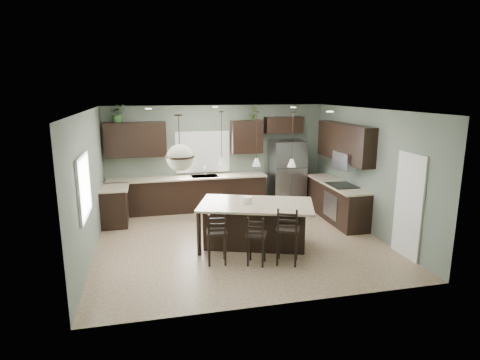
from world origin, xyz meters
name	(u,v)px	position (x,y,z in m)	size (l,w,h in m)	color
ground	(240,240)	(0.00, 0.00, 0.00)	(6.00, 6.00, 0.00)	#9E8466
pantry_door	(409,206)	(2.98, -1.55, 1.02)	(0.04, 0.82, 2.04)	white
window_back	(203,152)	(-0.40, 2.73, 1.55)	(1.35, 0.02, 1.00)	white
window_left	(83,187)	(-2.98, -0.80, 1.55)	(0.02, 1.10, 1.00)	white
left_return_cabs	(115,207)	(-2.70, 1.70, 0.45)	(0.60, 0.90, 0.90)	black
left_return_countertop	(114,188)	(-2.68, 1.70, 0.92)	(0.66, 0.96, 0.04)	beige
back_lower_cabs	(188,194)	(-0.85, 2.45, 0.45)	(4.20, 0.60, 0.90)	black
back_countertop	(188,178)	(-0.85, 2.43, 0.92)	(4.20, 0.66, 0.04)	beige
sink_inset	(205,176)	(-0.40, 2.43, 0.94)	(0.70, 0.45, 0.01)	gray
faucet	(205,171)	(-0.40, 2.40, 1.08)	(0.02, 0.02, 0.28)	silver
back_upper_left	(136,140)	(-2.15, 2.58, 1.95)	(1.55, 0.34, 0.90)	black
back_upper_right	(247,137)	(0.80, 2.58, 1.95)	(0.85, 0.34, 0.90)	black
fridge_header	(284,125)	(1.85, 2.58, 2.25)	(1.05, 0.34, 0.45)	black
right_lower_cabs	(336,202)	(2.70, 0.87, 0.45)	(0.60, 2.35, 0.90)	black
right_countertop	(337,184)	(2.68, 0.87, 0.92)	(0.66, 2.35, 0.04)	beige
cooktop	(342,185)	(2.68, 0.60, 0.94)	(0.58, 0.75, 0.02)	black
wall_oven_front	(330,206)	(2.40, 0.60, 0.45)	(0.01, 0.72, 0.60)	gray
right_upper_cabs	(345,142)	(2.83, 0.87, 1.95)	(0.34, 2.35, 0.90)	black
microwave	(347,160)	(2.78, 0.60, 1.55)	(0.40, 0.75, 0.40)	gray
refrigerator	(287,174)	(1.88, 2.28, 0.93)	(0.90, 0.74, 1.85)	gray
kitchen_island	(256,225)	(0.25, -0.40, 0.46)	(2.30, 1.31, 0.92)	black
serving_dish	(246,200)	(0.06, -0.34, 0.99)	(0.24, 0.24, 0.14)	silver
bar_stool_left	(217,238)	(-0.69, -1.06, 0.51)	(0.38, 0.38, 1.02)	black
bar_stool_center	(257,240)	(0.03, -1.27, 0.48)	(0.36, 0.36, 0.96)	black
bar_stool_right	(288,235)	(0.60, -1.36, 0.56)	(0.41, 0.41, 1.12)	black
pendant_left	(222,139)	(-0.41, -0.17, 2.25)	(0.17, 0.17, 1.10)	silver
pendant_center	(257,139)	(0.25, -0.40, 2.25)	(0.17, 0.17, 1.10)	silver
pendant_right	(292,139)	(0.91, -0.64, 2.25)	(0.17, 0.17, 1.10)	silver
chandelier	(179,143)	(-1.32, -1.12, 2.31)	(0.51, 0.51, 0.98)	#ECE7C1
plant_back_left	(118,113)	(-2.54, 2.55, 2.62)	(0.40, 0.35, 0.45)	#2B5525
plant_back_right	(253,113)	(0.96, 2.55, 2.59)	(0.21, 0.17, 0.38)	#3B5B27
room_shell	(240,163)	(0.00, 0.00, 1.70)	(6.00, 6.00, 6.00)	slate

